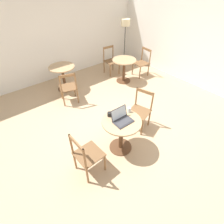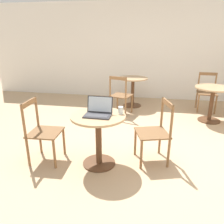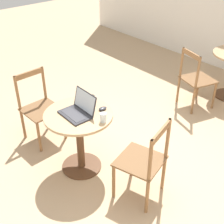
{
  "view_description": "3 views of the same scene",
  "coord_description": "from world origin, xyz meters",
  "px_view_note": "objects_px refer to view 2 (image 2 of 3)",
  "views": [
    {
      "loc": [
        -2.08,
        -2.33,
        2.95
      ],
      "look_at": [
        -0.23,
        -0.07,
        0.57
      ],
      "focal_mm": 28.0,
      "sensor_mm": 36.0,
      "label": 1
    },
    {
      "loc": [
        0.28,
        -3.27,
        1.78
      ],
      "look_at": [
        -0.28,
        -0.18,
        0.68
      ],
      "focal_mm": 35.0,
      "sensor_mm": 36.0,
      "label": 2
    },
    {
      "loc": [
        1.97,
        -2.15,
        2.59
      ],
      "look_at": [
        -0.33,
        -0.15,
        0.64
      ],
      "focal_mm": 50.0,
      "sensor_mm": 36.0,
      "label": 3
    }
  ],
  "objects_px": {
    "cafe_table_far": "(133,86)",
    "chair_near_right": "(155,132)",
    "chair_mid_back": "(207,92)",
    "mouse": "(110,109)",
    "chair_near_left": "(42,132)",
    "laptop": "(98,112)",
    "chair_far_front": "(121,96)",
    "cafe_table_near": "(98,129)",
    "drinking_glass": "(121,110)",
    "cafe_table_mid": "(212,97)",
    "mug": "(96,106)"
  },
  "relations": [
    {
      "from": "chair_near_right",
      "to": "chair_mid_back",
      "type": "relative_size",
      "value": 1.0
    },
    {
      "from": "cafe_table_near",
      "to": "chair_far_front",
      "type": "xyz_separation_m",
      "value": [
        -0.0,
        2.17,
        -0.09
      ]
    },
    {
      "from": "mouse",
      "to": "cafe_table_far",
      "type": "bearing_deg",
      "value": 87.73
    },
    {
      "from": "laptop",
      "to": "chair_near_left",
      "type": "bearing_deg",
      "value": -177.55
    },
    {
      "from": "cafe_table_mid",
      "to": "mouse",
      "type": "relative_size",
      "value": 7.58
    },
    {
      "from": "cafe_table_far",
      "to": "chair_near_left",
      "type": "distance_m",
      "value": 3.11
    },
    {
      "from": "cafe_table_far",
      "to": "mug",
      "type": "height_order",
      "value": "mug"
    },
    {
      "from": "chair_far_front",
      "to": "laptop",
      "type": "relative_size",
      "value": 2.57
    },
    {
      "from": "chair_far_front",
      "to": "mug",
      "type": "bearing_deg",
      "value": -92.63
    },
    {
      "from": "chair_mid_back",
      "to": "chair_far_front",
      "type": "distance_m",
      "value": 2.15
    },
    {
      "from": "cafe_table_near",
      "to": "mouse",
      "type": "bearing_deg",
      "value": 66.48
    },
    {
      "from": "cafe_table_far",
      "to": "chair_far_front",
      "type": "height_order",
      "value": "chair_far_front"
    },
    {
      "from": "cafe_table_near",
      "to": "drinking_glass",
      "type": "xyz_separation_m",
      "value": [
        0.29,
        0.11,
        0.26
      ]
    },
    {
      "from": "cafe_table_near",
      "to": "mug",
      "type": "relative_size",
      "value": 6.66
    },
    {
      "from": "laptop",
      "to": "drinking_glass",
      "type": "bearing_deg",
      "value": 21.11
    },
    {
      "from": "cafe_table_mid",
      "to": "drinking_glass",
      "type": "distance_m",
      "value": 2.63
    },
    {
      "from": "chair_near_right",
      "to": "cafe_table_far",
      "type": "bearing_deg",
      "value": 102.08
    },
    {
      "from": "chair_mid_back",
      "to": "mug",
      "type": "height_order",
      "value": "chair_mid_back"
    },
    {
      "from": "chair_far_front",
      "to": "drinking_glass",
      "type": "bearing_deg",
      "value": -81.88
    },
    {
      "from": "cafe_table_near",
      "to": "chair_near_right",
      "type": "relative_size",
      "value": 0.82
    },
    {
      "from": "mouse",
      "to": "drinking_glass",
      "type": "xyz_separation_m",
      "value": [
        0.18,
        -0.14,
        0.03
      ]
    },
    {
      "from": "cafe_table_far",
      "to": "chair_near_left",
      "type": "bearing_deg",
      "value": -109.66
    },
    {
      "from": "cafe_table_mid",
      "to": "drinking_glass",
      "type": "xyz_separation_m",
      "value": [
        -1.69,
        -2.0,
        0.26
      ]
    },
    {
      "from": "cafe_table_mid",
      "to": "chair_near_left",
      "type": "distance_m",
      "value": 3.54
    },
    {
      "from": "cafe_table_far",
      "to": "chair_near_left",
      "type": "xyz_separation_m",
      "value": [
        -1.05,
        -2.93,
        -0.09
      ]
    },
    {
      "from": "chair_far_front",
      "to": "drinking_glass",
      "type": "height_order",
      "value": "chair_far_front"
    },
    {
      "from": "chair_near_left",
      "to": "mug",
      "type": "xyz_separation_m",
      "value": [
        0.74,
        0.29,
        0.34
      ]
    },
    {
      "from": "cafe_table_far",
      "to": "drinking_glass",
      "type": "bearing_deg",
      "value": -88.39
    },
    {
      "from": "chair_mid_back",
      "to": "cafe_table_near",
      "type": "bearing_deg",
      "value": -125.58
    },
    {
      "from": "cafe_table_mid",
      "to": "mouse",
      "type": "xyz_separation_m",
      "value": [
        -1.88,
        -1.85,
        0.23
      ]
    },
    {
      "from": "cafe_table_near",
      "to": "mug",
      "type": "xyz_separation_m",
      "value": [
        -0.09,
        0.25,
        0.25
      ]
    },
    {
      "from": "chair_near_right",
      "to": "drinking_glass",
      "type": "bearing_deg",
      "value": -165.6
    },
    {
      "from": "laptop",
      "to": "cafe_table_mid",
      "type": "bearing_deg",
      "value": 46.73
    },
    {
      "from": "cafe_table_mid",
      "to": "chair_near_left",
      "type": "relative_size",
      "value": 0.82
    },
    {
      "from": "drinking_glass",
      "to": "chair_far_front",
      "type": "bearing_deg",
      "value": 98.12
    },
    {
      "from": "cafe_table_far",
      "to": "mouse",
      "type": "xyz_separation_m",
      "value": [
        -0.1,
        -2.64,
        0.23
      ]
    },
    {
      "from": "cafe_table_far",
      "to": "mug",
      "type": "relative_size",
      "value": 6.66
    },
    {
      "from": "laptop",
      "to": "mouse",
      "type": "bearing_deg",
      "value": 67.47
    },
    {
      "from": "cafe_table_far",
      "to": "chair_near_right",
      "type": "xyz_separation_m",
      "value": [
        0.57,
        -2.66,
        -0.09
      ]
    },
    {
      "from": "cafe_table_near",
      "to": "chair_near_left",
      "type": "height_order",
      "value": "chair_near_left"
    },
    {
      "from": "cafe_table_near",
      "to": "chair_mid_back",
      "type": "height_order",
      "value": "chair_mid_back"
    },
    {
      "from": "chair_near_right",
      "to": "mouse",
      "type": "xyz_separation_m",
      "value": [
        -0.67,
        0.02,
        0.31
      ]
    },
    {
      "from": "chair_near_left",
      "to": "chair_mid_back",
      "type": "xyz_separation_m",
      "value": [
        2.87,
        2.89,
        0.0
      ]
    },
    {
      "from": "cafe_table_near",
      "to": "drinking_glass",
      "type": "relative_size",
      "value": 7.43
    },
    {
      "from": "chair_mid_back",
      "to": "chair_far_front",
      "type": "bearing_deg",
      "value": -161.48
    },
    {
      "from": "mouse",
      "to": "mug",
      "type": "bearing_deg",
      "value": 179.32
    },
    {
      "from": "chair_mid_back",
      "to": "mouse",
      "type": "height_order",
      "value": "chair_mid_back"
    },
    {
      "from": "cafe_table_far",
      "to": "chair_near_right",
      "type": "relative_size",
      "value": 0.82
    },
    {
      "from": "cafe_table_mid",
      "to": "chair_near_left",
      "type": "bearing_deg",
      "value": -142.78
    },
    {
      "from": "cafe_table_mid",
      "to": "cafe_table_far",
      "type": "distance_m",
      "value": 1.94
    }
  ]
}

